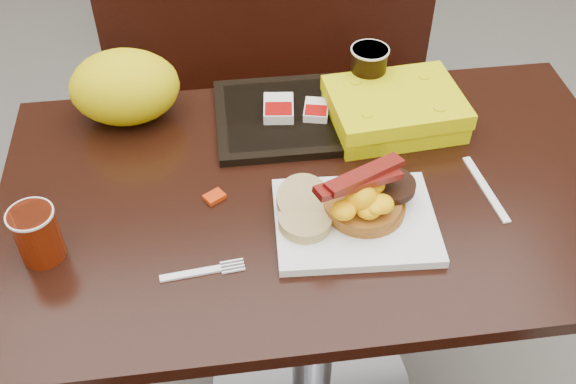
{
  "coord_description": "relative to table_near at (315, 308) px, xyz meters",
  "views": [
    {
      "loc": [
        -0.18,
        -0.89,
        1.63
      ],
      "look_at": [
        -0.07,
        -0.05,
        0.8
      ],
      "focal_mm": 41.94,
      "sensor_mm": 36.0,
      "label": 1
    }
  ],
  "objects": [
    {
      "name": "table_near",
      "position": [
        0.0,
        0.0,
        0.0
      ],
      "size": [
        1.2,
        0.7,
        0.75
      ],
      "primitive_type": null,
      "color": "black",
      "rests_on": "floor"
    },
    {
      "name": "bench_near_n",
      "position": [
        0.0,
        0.7,
        -0.02
      ],
      "size": [
        1.0,
        0.46,
        0.72
      ],
      "primitive_type": null,
      "color": "black",
      "rests_on": "floor"
    },
    {
      "name": "platter",
      "position": [
        0.05,
        -0.1,
        0.38
      ],
      "size": [
        0.3,
        0.24,
        0.02
      ],
      "primitive_type": "cube",
      "rotation": [
        0.0,
        0.0,
        -0.06
      ],
      "color": "white",
      "rests_on": "table_near"
    },
    {
      "name": "pancake_stack",
      "position": [
        0.07,
        -0.08,
        0.41
      ],
      "size": [
        0.17,
        0.17,
        0.03
      ],
      "primitive_type": "cylinder",
      "rotation": [
        0.0,
        0.0,
        -0.17
      ],
      "color": "brown",
      "rests_on": "platter"
    },
    {
      "name": "sausage_patty",
      "position": [
        0.11,
        -0.06,
        0.43
      ],
      "size": [
        0.09,
        0.09,
        0.01
      ],
      "primitive_type": "cylinder",
      "rotation": [
        0.0,
        0.0,
        0.08
      ],
      "color": "black",
      "rests_on": "pancake_stack"
    },
    {
      "name": "scrambled_eggs",
      "position": [
        0.05,
        -0.1,
        0.45
      ],
      "size": [
        0.11,
        0.1,
        0.05
      ],
      "primitive_type": "ellipsoid",
      "rotation": [
        0.0,
        0.0,
        -0.18
      ],
      "color": "yellow",
      "rests_on": "pancake_stack"
    },
    {
      "name": "bacon_strips",
      "position": [
        0.05,
        -0.1,
        0.48
      ],
      "size": [
        0.18,
        0.13,
        0.01
      ],
      "primitive_type": null,
      "rotation": [
        0.0,
        0.0,
        0.38
      ],
      "color": "#400404",
      "rests_on": "scrambled_eggs"
    },
    {
      "name": "muffin_bottom",
      "position": [
        -0.05,
        -0.1,
        0.4
      ],
      "size": [
        0.09,
        0.09,
        0.02
      ],
      "primitive_type": "cylinder",
      "rotation": [
        0.0,
        0.0,
        -0.01
      ],
      "color": "tan",
      "rests_on": "platter"
    },
    {
      "name": "muffin_top",
      "position": [
        -0.04,
        -0.06,
        0.41
      ],
      "size": [
        0.1,
        0.1,
        0.05
      ],
      "primitive_type": "cylinder",
      "rotation": [
        0.38,
        0.0,
        -0.01
      ],
      "color": "tan",
      "rests_on": "platter"
    },
    {
      "name": "coffee_cup_near",
      "position": [
        -0.49,
        -0.1,
        0.43
      ],
      "size": [
        0.08,
        0.08,
        0.1
      ],
      "primitive_type": "cylinder",
      "rotation": [
        0.0,
        0.0,
        -0.14
      ],
      "color": "maroon",
      "rests_on": "table_near"
    },
    {
      "name": "fork",
      "position": [
        -0.25,
        -0.17,
        0.38
      ],
      "size": [
        0.14,
        0.04,
        0.0
      ],
      "primitive_type": null,
      "rotation": [
        0.0,
        0.0,
        0.1
      ],
      "color": "white",
      "rests_on": "table_near"
    },
    {
      "name": "knife",
      "position": [
        0.31,
        -0.04,
        0.38
      ],
      "size": [
        0.03,
        0.18,
        0.0
      ],
      "primitive_type": "cube",
      "rotation": [
        0.0,
        0.0,
        -1.47
      ],
      "color": "white",
      "rests_on": "table_near"
    },
    {
      "name": "condiment_syrup",
      "position": [
        -0.2,
        0.0,
        0.38
      ],
      "size": [
        0.05,
        0.04,
        0.01
      ],
      "primitive_type": "cube",
      "rotation": [
        0.0,
        0.0,
        0.56
      ],
      "color": "#BB2D08",
      "rests_on": "table_near"
    },
    {
      "name": "condiment_ketchup",
      "position": [
        -0.11,
        0.12,
        0.38
      ],
      "size": [
        0.05,
        0.05,
        0.01
      ],
      "primitive_type": "cube",
      "rotation": [
        0.0,
        0.0,
        -0.5
      ],
      "color": "#8C0504",
      "rests_on": "table_near"
    },
    {
      "name": "tray",
      "position": [
        0.01,
        0.22,
        0.38
      ],
      "size": [
        0.38,
        0.27,
        0.02
      ],
      "primitive_type": "cube",
      "rotation": [
        0.0,
        0.0,
        -0.01
      ],
      "color": "black",
      "rests_on": "table_near"
    },
    {
      "name": "hashbrown_sleeve_left",
      "position": [
        -0.05,
        0.22,
        0.4
      ],
      "size": [
        0.07,
        0.09,
        0.02
      ],
      "primitive_type": "cube",
      "rotation": [
        0.0,
        0.0,
        -0.12
      ],
      "color": "silver",
      "rests_on": "tray"
    },
    {
      "name": "hashbrown_sleeve_right",
      "position": [
        0.03,
        0.21,
        0.4
      ],
      "size": [
        0.06,
        0.08,
        0.02
      ],
      "primitive_type": "cube",
      "rotation": [
        0.0,
        0.0,
        -0.24
      ],
      "color": "silver",
      "rests_on": "tray"
    },
    {
      "name": "coffee_cup_far",
      "position": [
        0.15,
        0.27,
        0.44
      ],
      "size": [
        0.08,
        0.08,
        0.1
      ],
      "primitive_type": "cylinder",
      "rotation": [
        0.0,
        0.0,
        -0.08
      ],
      "color": "black",
      "rests_on": "tray"
    },
    {
      "name": "clamshell",
      "position": [
        0.18,
        0.18,
        0.41
      ],
      "size": [
        0.28,
        0.22,
        0.07
      ],
      "primitive_type": "cube",
      "rotation": [
        0.0,
        0.0,
        0.08
      ],
      "color": "#CCC903",
      "rests_on": "table_near"
    },
    {
      "name": "paper_bag",
      "position": [
        -0.36,
        0.27,
        0.45
      ],
      "size": [
        0.24,
        0.18,
        0.15
      ],
      "primitive_type": "ellipsoid",
      "rotation": [
        0.0,
        0.0,
        -0.08
      ],
      "color": "yellow",
      "rests_on": "table_near"
    }
  ]
}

